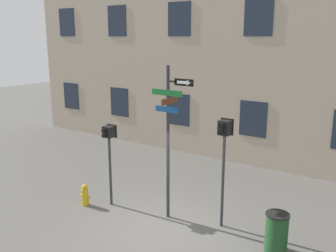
{
  "coord_description": "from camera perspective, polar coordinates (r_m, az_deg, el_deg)",
  "views": [
    {
      "loc": [
        5.23,
        -7.33,
        5.02
      ],
      "look_at": [
        -0.28,
        0.77,
        2.67
      ],
      "focal_mm": 40.0,
      "sensor_mm": 36.0,
      "label": 1
    }
  ],
  "objects": [
    {
      "name": "street_sign_pole",
      "position": [
        10.07,
        0.25,
        -0.76
      ],
      "size": [
        1.25,
        0.76,
        4.3
      ],
      "color": "#2D2D33",
      "rests_on": "ground_plane"
    },
    {
      "name": "building_facade",
      "position": [
        14.84,
        14.09,
        15.82
      ],
      "size": [
        24.0,
        0.63,
        11.45
      ],
      "color": "tan",
      "rests_on": "ground_plane"
    },
    {
      "name": "fire_hydrant",
      "position": [
        11.84,
        -12.52,
        -10.24
      ],
      "size": [
        0.37,
        0.21,
        0.67
      ],
      "color": "gold",
      "rests_on": "ground_plane"
    },
    {
      "name": "ground_plane",
      "position": [
        10.31,
        -1.15,
        -15.67
      ],
      "size": [
        60.0,
        60.0,
        0.0
      ],
      "primitive_type": "plane",
      "color": "#595651"
    },
    {
      "name": "pedestrian_signal_left",
      "position": [
        11.19,
        -8.97,
        -2.7
      ],
      "size": [
        0.37,
        0.4,
        2.5
      ],
      "color": "#2D2D33",
      "rests_on": "ground_plane"
    },
    {
      "name": "trash_bin",
      "position": [
        9.58,
        16.2,
        -15.33
      ],
      "size": [
        0.57,
        0.57,
        0.98
      ],
      "color": "#1E4723",
      "rests_on": "ground_plane"
    },
    {
      "name": "pedestrian_signal_right",
      "position": [
        9.77,
        8.53,
        -2.87
      ],
      "size": [
        0.36,
        0.4,
        2.97
      ],
      "color": "#2D2D33",
      "rests_on": "ground_plane"
    }
  ]
}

